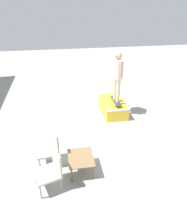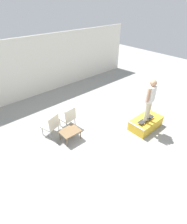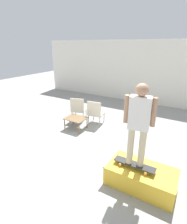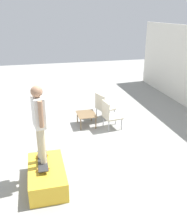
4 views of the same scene
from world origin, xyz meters
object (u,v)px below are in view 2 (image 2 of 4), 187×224
at_px(person_skater, 150,97).
at_px(patio_chair_left, 52,125).
at_px(coffee_table, 70,132).
at_px(skate_ramp_box, 146,123).
at_px(patio_chair_right, 68,117).
at_px(skateboard_on_ramp, 146,119).

xyz_separation_m(person_skater, patio_chair_left, (-2.94, 2.18, -1.00)).
bearing_deg(coffee_table, skate_ramp_box, -28.03).
distance_m(coffee_table, patio_chair_left, 0.77).
distance_m(patio_chair_left, patio_chair_right, 0.76).
relative_size(skate_ramp_box, patio_chair_right, 1.53).
height_order(skateboard_on_ramp, patio_chair_right, patio_chair_right).
relative_size(coffee_table, patio_chair_right, 0.78).
bearing_deg(skate_ramp_box, patio_chair_left, 145.55).
bearing_deg(patio_chair_right, coffee_table, 51.76).
bearing_deg(skateboard_on_ramp, person_skater, -89.35).
bearing_deg(skateboard_on_ramp, skate_ramp_box, 23.01).
xyz_separation_m(skateboard_on_ramp, patio_chair_right, (-2.18, 2.17, -0.02)).
xyz_separation_m(person_skater, coffee_table, (-2.58, 1.51, -1.13)).
bearing_deg(patio_chair_right, person_skater, 128.20).
bearing_deg(coffee_table, patio_chair_right, 58.64).
bearing_deg(skate_ramp_box, coffee_table, 151.97).
distance_m(skate_ramp_box, patio_chair_left, 3.75).
bearing_deg(patio_chair_left, patio_chair_right, 161.65).
xyz_separation_m(skateboard_on_ramp, patio_chair_left, (-2.94, 2.18, -0.02)).
xyz_separation_m(skate_ramp_box, patio_chair_left, (-3.09, 2.12, 0.27)).
bearing_deg(patio_chair_right, patio_chair_left, -7.19).
xyz_separation_m(patio_chair_left, patio_chair_right, (0.76, -0.00, 0.00)).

